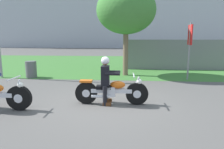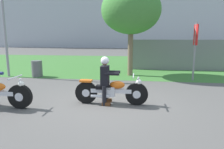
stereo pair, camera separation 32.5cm
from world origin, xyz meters
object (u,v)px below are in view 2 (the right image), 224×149
(tree_roadside, at_px, (131,10))
(trash_can, at_px, (37,69))
(streetlight_pole, at_px, (5,8))
(sign_banner, at_px, (195,42))
(motorcycle_lead, at_px, (111,91))
(rider_lead, at_px, (106,77))

(tree_roadside, distance_m, trash_can, 5.47)
(streetlight_pole, bearing_deg, sign_banner, 1.42)
(motorcycle_lead, xyz_separation_m, streetlight_pole, (-5.57, 3.60, 2.90))
(streetlight_pole, distance_m, sign_banner, 8.95)
(tree_roadside, bearing_deg, motorcycle_lead, -94.09)
(rider_lead, height_order, trash_can, rider_lead)
(streetlight_pole, xyz_separation_m, trash_can, (1.34, 0.10, -2.90))
(motorcycle_lead, bearing_deg, streetlight_pole, 146.23)
(tree_roadside, bearing_deg, sign_banner, -17.08)
(motorcycle_lead, xyz_separation_m, sign_banner, (3.24, 3.82, 1.33))
(rider_lead, xyz_separation_m, streetlight_pole, (-5.41, 3.60, 2.48))
(trash_can, height_order, sign_banner, sign_banner)
(motorcycle_lead, relative_size, streetlight_pole, 0.41)
(rider_lead, xyz_separation_m, tree_roadside, (0.50, 4.71, 2.42))
(streetlight_pole, bearing_deg, motorcycle_lead, -32.86)
(tree_roadside, height_order, trash_can, tree_roadside)
(trash_can, bearing_deg, rider_lead, -42.35)
(streetlight_pole, relative_size, trash_can, 6.48)
(motorcycle_lead, height_order, streetlight_pole, streetlight_pole)
(tree_roadside, relative_size, trash_can, 5.51)
(rider_lead, xyz_separation_m, sign_banner, (3.41, 3.82, 0.90))
(motorcycle_lead, relative_size, tree_roadside, 0.48)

